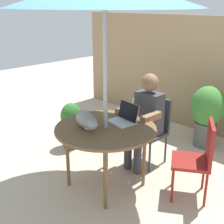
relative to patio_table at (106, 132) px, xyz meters
The scene contains 11 objects.
ground_plane 0.69m from the patio_table, ahead, with size 14.00×14.00×0.00m, color #BCAD93.
fence_back 2.30m from the patio_table, 90.00° to the left, with size 5.44×0.08×1.85m, color #937756.
patio_table is the anchor object (origin of this frame).
chair_occupied 0.87m from the patio_table, 90.00° to the left, with size 0.40×0.40×0.88m.
chair_empty 1.04m from the patio_table, 32.50° to the left, with size 0.55×0.55×0.88m.
person_seated 0.70m from the patio_table, 90.00° to the left, with size 0.48×0.48×1.22m.
laptop 0.30m from the patio_table, 81.26° to the left, with size 0.33×0.29×0.21m.
cat 0.25m from the patio_table, 132.57° to the right, with size 0.61×0.35×0.17m.
potted_plant_near_fence 1.81m from the patio_table, 81.10° to the left, with size 0.48×0.48×0.92m.
potted_plant_by_chair 1.48m from the patio_table, 111.60° to the left, with size 0.42×0.42×0.75m.
potted_plant_corner 1.22m from the patio_table, 161.37° to the left, with size 0.31×0.31×0.67m.
Camera 1 is at (2.24, -2.16, 2.04)m, focal length 49.02 mm.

